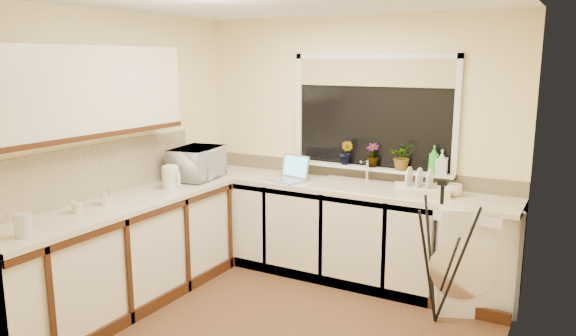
{
  "coord_description": "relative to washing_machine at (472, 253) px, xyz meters",
  "views": [
    {
      "loc": [
        2.0,
        -3.38,
        2.05
      ],
      "look_at": [
        -0.19,
        0.55,
        1.15
      ],
      "focal_mm": 34.12,
      "sensor_mm": 36.0,
      "label": 1
    }
  ],
  "objects": [
    {
      "name": "floor",
      "position": [
        -1.22,
        -1.19,
        -0.45
      ],
      "size": [
        3.2,
        3.2,
        0.0
      ],
      "primitive_type": "plane",
      "color": "brown",
      "rests_on": "ground"
    },
    {
      "name": "ceiling",
      "position": [
        -1.22,
        -1.19,
        2.0
      ],
      "size": [
        3.2,
        3.2,
        0.0
      ],
      "primitive_type": "plane",
      "rotation": [
        3.14,
        0.0,
        0.0
      ],
      "color": "white",
      "rests_on": "ground"
    },
    {
      "name": "wall_back",
      "position": [
        -1.22,
        0.31,
        0.78
      ],
      "size": [
        3.2,
        0.0,
        3.2
      ],
      "primitive_type": "plane",
      "rotation": [
        1.57,
        0.0,
        0.0
      ],
      "color": "#FEE8A9",
      "rests_on": "ground"
    },
    {
      "name": "wall_front",
      "position": [
        -1.22,
        -2.69,
        0.78
      ],
      "size": [
        3.2,
        0.0,
        3.2
      ],
      "primitive_type": "plane",
      "rotation": [
        -1.57,
        0.0,
        0.0
      ],
      "color": "#FEE8A9",
      "rests_on": "ground"
    },
    {
      "name": "wall_left",
      "position": [
        -2.82,
        -1.19,
        0.78
      ],
      "size": [
        0.0,
        3.0,
        3.0
      ],
      "primitive_type": "plane",
      "rotation": [
        1.57,
        0.0,
        1.57
      ],
      "color": "#FEE8A9",
      "rests_on": "ground"
    },
    {
      "name": "wall_right",
      "position": [
        0.38,
        -1.19,
        0.78
      ],
      "size": [
        0.0,
        3.0,
        3.0
      ],
      "primitive_type": "plane",
      "rotation": [
        1.57,
        0.0,
        -1.57
      ],
      "color": "#FEE8A9",
      "rests_on": "ground"
    },
    {
      "name": "base_cabinet_back",
      "position": [
        -1.55,
        0.01,
        -0.02
      ],
      "size": [
        2.55,
        0.6,
        0.86
      ],
      "primitive_type": "cube",
      "color": "silver",
      "rests_on": "floor"
    },
    {
      "name": "base_cabinet_left",
      "position": [
        -2.52,
        -1.49,
        -0.02
      ],
      "size": [
        0.54,
        2.4,
        0.86
      ],
      "primitive_type": "cube",
      "color": "silver",
      "rests_on": "floor"
    },
    {
      "name": "worktop_back",
      "position": [
        -1.22,
        0.01,
        0.43
      ],
      "size": [
        3.2,
        0.6,
        0.04
      ],
      "primitive_type": "cube",
      "color": "beige",
      "rests_on": "base_cabinet_back"
    },
    {
      "name": "worktop_left",
      "position": [
        -2.52,
        -1.49,
        0.43
      ],
      "size": [
        0.6,
        2.4,
        0.04
      ],
      "primitive_type": "cube",
      "color": "beige",
      "rests_on": "base_cabinet_left"
    },
    {
      "name": "upper_cabinet",
      "position": [
        -2.66,
        -1.64,
        1.35
      ],
      "size": [
        0.28,
        1.9,
        0.7
      ],
      "primitive_type": "cube",
      "color": "silver",
      "rests_on": "wall_left"
    },
    {
      "name": "splashback_left",
      "position": [
        -2.81,
        -1.49,
        0.68
      ],
      "size": [
        0.02,
        2.4,
        0.45
      ],
      "primitive_type": "cube",
      "color": "beige",
      "rests_on": "wall_left"
    },
    {
      "name": "splashback_back",
      "position": [
        -1.22,
        0.3,
        0.52
      ],
      "size": [
        3.2,
        0.02,
        0.14
      ],
      "primitive_type": "cube",
      "color": "beige",
      "rests_on": "wall_back"
    },
    {
      "name": "window_glass",
      "position": [
        -1.02,
        0.3,
        1.1
      ],
      "size": [
        1.5,
        0.02,
        1.0
      ],
      "primitive_type": "cube",
      "color": "black",
      "rests_on": "wall_back"
    },
    {
      "name": "window_blind",
      "position": [
        -1.02,
        0.27,
        1.48
      ],
      "size": [
        1.5,
        0.02,
        0.25
      ],
      "primitive_type": "cube",
      "color": "tan",
      "rests_on": "wall_back"
    },
    {
      "name": "windowsill",
      "position": [
        -1.02,
        0.24,
        0.59
      ],
      "size": [
        1.6,
        0.14,
        0.03
      ],
      "primitive_type": "cube",
      "color": "white",
      "rests_on": "wall_back"
    },
    {
      "name": "sink",
      "position": [
        -1.02,
        0.01,
        0.47
      ],
      "size": [
        0.82,
        0.46,
        0.03
      ],
      "primitive_type": "cube",
      "color": "tan",
      "rests_on": "worktop_back"
    },
    {
      "name": "faucet",
      "position": [
        -1.02,
        0.19,
        0.57
      ],
      "size": [
        0.03,
        0.03,
        0.24
      ],
      "primitive_type": "cylinder",
      "color": "silver",
      "rests_on": "worktop_back"
    },
    {
      "name": "washing_machine",
      "position": [
        0.0,
        0.0,
        0.0
      ],
      "size": [
        0.82,
        0.81,
        0.89
      ],
      "primitive_type": "cube",
      "rotation": [
        0.0,
        0.0,
        0.4
      ],
      "color": "white",
      "rests_on": "floor"
    },
    {
      "name": "laptop",
      "position": [
        -1.71,
        -0.06,
        0.52
      ],
      "size": [
        0.38,
        0.35,
        0.24
      ],
      "rotation": [
        0.0,
        0.0,
        -0.23
      ],
      "color": "#9F9FA7",
      "rests_on": "worktop_back"
    },
    {
      "name": "kettle",
      "position": [
        -2.48,
        -0.89,
        0.55
      ],
      "size": [
        0.15,
        0.15,
        0.2
      ],
      "primitive_type": "cylinder",
      "color": "silver",
      "rests_on": "worktop_left"
    },
    {
      "name": "dish_rack",
      "position": [
        -0.46,
        0.02,
        0.49
      ],
      "size": [
        0.54,
        0.47,
        0.07
      ],
      "primitive_type": "cube",
      "rotation": [
        0.0,
        0.0,
        0.35
      ],
      "color": "beige",
      "rests_on": "worktop_back"
    },
    {
      "name": "tripod",
      "position": [
        -0.16,
        -0.48,
        0.13
      ],
      "size": [
        0.66,
        0.66,
        1.16
      ],
      "primitive_type": null,
      "rotation": [
        0.0,
        0.0,
        0.18
      ],
      "color": "black",
      "rests_on": "floor"
    },
    {
      "name": "glass_jug",
      "position": [
        -2.41,
        -2.41,
        0.53
      ],
      "size": [
        0.11,
        0.11,
        0.16
      ],
      "primitive_type": "cylinder",
      "color": "#B3B8BE",
      "rests_on": "worktop_left"
    },
    {
      "name": "steel_jar",
      "position": [
        -2.56,
        -1.57,
        0.51
      ],
      "size": [
        0.09,
        0.09,
        0.12
      ],
      "primitive_type": "cylinder",
      "color": "white",
      "rests_on": "worktop_left"
    },
    {
      "name": "microwave",
      "position": [
        -2.54,
        -0.43,
        0.61
      ],
      "size": [
        0.46,
        0.61,
        0.31
      ],
      "primitive_type": "imported",
      "rotation": [
        0.0,
        0.0,
        1.74
      ],
      "color": "white",
      "rests_on": "worktop_left"
    },
    {
      "name": "plant_b",
      "position": [
        -1.25,
        0.22,
        0.72
      ],
      "size": [
        0.14,
        0.12,
        0.23
      ],
      "primitive_type": "imported",
      "rotation": [
        0.0,
        0.0,
        -0.15
      ],
      "color": "#999999",
      "rests_on": "windowsill"
    },
    {
      "name": "plant_c",
      "position": [
        -0.99,
        0.24,
        0.72
      ],
      "size": [
        0.13,
        0.13,
        0.23
      ],
      "primitive_type": "imported",
      "rotation": [
        0.0,
        0.0,
        0.05
      ],
      "color": "#999999",
      "rests_on": "windowsill"
    },
    {
      "name": "plant_d",
      "position": [
        -0.7,
        0.23,
        0.73
      ],
      "size": [
        0.26,
        0.24,
        0.25
      ],
      "primitive_type": "imported",
      "rotation": [
        0.0,
        0.0,
        0.24
      ],
      "color": "#999999",
      "rests_on": "windowsill"
    },
    {
      "name": "soap_bottle_green",
      "position": [
        -0.41,
        0.22,
        0.73
      ],
      "size": [
        0.12,
        0.12,
        0.25
      ],
      "primitive_type": "imported",
      "rotation": [
        0.0,
        0.0,
        0.31
      ],
      "color": "green",
      "rests_on": "windowsill"
    },
    {
      "name": "soap_bottle_clear",
      "position": [
        -0.35,
        0.23,
        0.71
      ],
      "size": [
        0.11,
        0.11,
        0.21
      ],
      "primitive_type": "imported",
      "rotation": [
        0.0,
        0.0,
        0.1
      ],
      "color": "#999999",
      "rests_on": "windowsill"
    },
    {
      "name": "cup_back",
      "position": [
        -0.19,
        0.08,
        0.51
      ],
      "size": [
        0.14,
        0.14,
        0.1
      ],
      "primitive_type": "imported",
      "rotation": [
        0.0,
        0.0,
        -0.07
      ],
      "color": "silver",
      "rests_on": "worktop_back"
    },
    {
      "name": "cup_left",
      "position": [
        -2.58,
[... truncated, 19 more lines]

